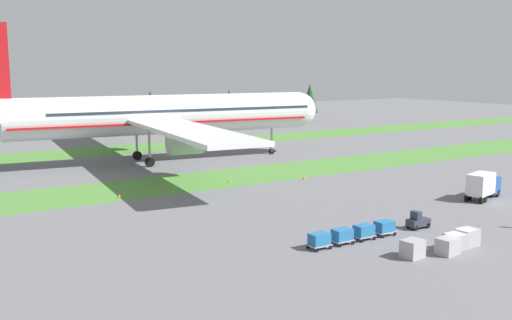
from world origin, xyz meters
TOP-DOWN VIEW (x-y plane):
  - ground_plane at (0.00, 0.00)m, footprint 400.00×400.00m
  - grass_strip_near at (0.00, 44.12)m, footprint 320.00×14.08m
  - grass_strip_far at (0.00, 84.28)m, footprint 320.00×14.08m
  - airliner at (-4.13, 64.43)m, footprint 67.27×83.12m
  - baggage_tug at (1.72, 6.72)m, footprint 2.60×1.30m
  - cargo_dolly_lead at (-3.30, 6.73)m, footprint 2.20×1.50m
  - cargo_dolly_second at (-6.20, 6.73)m, footprint 2.20×1.50m
  - cargo_dolly_third at (-9.10, 6.74)m, footprint 2.20×1.50m
  - cargo_dolly_fourth at (-12.00, 6.74)m, footprint 2.20×1.50m
  - catering_truck at (20.29, 12.25)m, footprint 7.32×4.10m
  - uld_container_0 at (-6.43, -0.05)m, footprint 2.19×1.85m
  - uld_container_1 at (-2.92, -1.15)m, footprint 2.18×1.83m
  - uld_container_2 at (0.95, -0.40)m, footprint 2.03×1.64m
  - uld_container_3 at (-0.92, -0.48)m, footprint 2.10×1.73m
  - taxiway_marker_0 at (8.53, 36.18)m, footprint 0.44×0.44m
  - taxiway_marker_1 at (-20.35, 39.36)m, footprint 0.44×0.44m
  - taxiway_marker_2 at (-2.48, 40.36)m, footprint 0.44×0.44m
  - distant_tree_line at (4.19, 113.83)m, footprint 143.61×11.50m

SIDE VIEW (x-z plane):
  - ground_plane at x=0.00m, z-range 0.00..0.00m
  - grass_strip_near at x=0.00m, z-range 0.00..0.01m
  - grass_strip_far at x=0.00m, z-range 0.00..0.01m
  - taxiway_marker_1 at x=-20.35m, z-range 0.00..0.50m
  - taxiway_marker_2 at x=-2.48m, z-range 0.00..0.53m
  - taxiway_marker_0 at x=8.53m, z-range 0.00..0.59m
  - uld_container_3 at x=-0.92m, z-range 0.00..1.54m
  - uld_container_1 at x=-2.92m, z-range 0.00..1.59m
  - baggage_tug at x=1.72m, z-range -0.17..1.80m
  - uld_container_0 at x=-6.43m, z-range 0.00..1.70m
  - uld_container_2 at x=0.95m, z-range 0.00..1.73m
  - cargo_dolly_lead at x=-3.30m, z-range 0.14..1.69m
  - cargo_dolly_second at x=-6.20m, z-range 0.14..1.69m
  - cargo_dolly_third at x=-9.10m, z-range 0.14..1.69m
  - cargo_dolly_fourth at x=-12.00m, z-range 0.14..1.69m
  - catering_truck at x=20.29m, z-range 0.16..3.74m
  - distant_tree_line at x=4.19m, z-range 0.56..12.59m
  - airliner at x=-4.13m, z-range -3.47..21.10m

